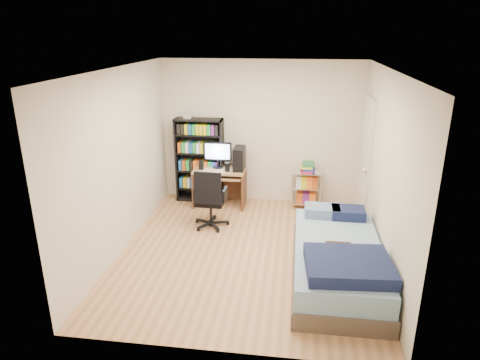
# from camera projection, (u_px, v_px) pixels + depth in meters

# --- Properties ---
(room) EXTENTS (3.58, 4.08, 2.58)m
(room) POSITION_uv_depth(u_px,v_px,m) (247.00, 167.00, 5.61)
(room) COLOR tan
(room) RESTS_ON ground
(media_shelf) EXTENTS (0.84, 0.28, 1.56)m
(media_shelf) POSITION_uv_depth(u_px,v_px,m) (200.00, 159.00, 7.62)
(media_shelf) COLOR black
(media_shelf) RESTS_ON room
(computer_desk) EXTENTS (0.89, 0.52, 1.13)m
(computer_desk) POSITION_uv_depth(u_px,v_px,m) (225.00, 172.00, 7.45)
(computer_desk) COLOR tan
(computer_desk) RESTS_ON room
(office_chair) EXTENTS (0.58, 0.58, 0.95)m
(office_chair) POSITION_uv_depth(u_px,v_px,m) (210.00, 209.00, 6.69)
(office_chair) COLOR black
(office_chair) RESTS_ON room
(wire_cart) EXTENTS (0.51, 0.38, 0.80)m
(wire_cart) POSITION_uv_depth(u_px,v_px,m) (307.00, 178.00, 7.39)
(wire_cart) COLOR silver
(wire_cart) RESTS_ON room
(bed) EXTENTS (1.08, 2.16, 0.62)m
(bed) POSITION_uv_depth(u_px,v_px,m) (338.00, 261.00, 5.26)
(bed) COLOR brown
(bed) RESTS_ON room
(door) EXTENTS (0.12, 0.80, 2.00)m
(door) POSITION_uv_depth(u_px,v_px,m) (366.00, 161.00, 6.73)
(door) COLOR silver
(door) RESTS_ON room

